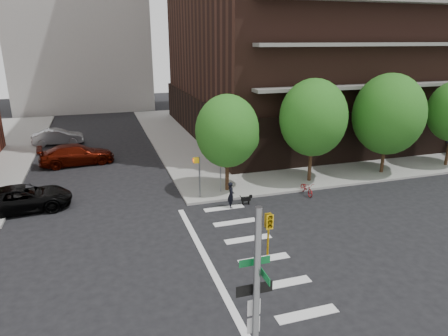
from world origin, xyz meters
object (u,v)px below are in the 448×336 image
parked_car_silver (58,137)px  scooter (307,188)px  parked_car_black (23,198)px  dog_walker (231,195)px  parked_car_maroon (77,154)px

parked_car_silver → scooter: size_ratio=2.85×
parked_car_black → scooter: (16.91, -2.72, -0.33)m
parked_car_black → dog_walker: (11.63, -3.22, 0.05)m
parked_car_black → parked_car_maroon: (2.70, 8.54, 0.07)m
parked_car_maroon → scooter: 18.14m
parked_car_black → parked_car_maroon: parked_car_maroon is taller
parked_car_maroon → scooter: parked_car_maroon is taller
parked_car_black → dog_walker: 12.07m
parked_car_maroon → scooter: size_ratio=3.58×
scooter → dog_walker: (-5.28, -0.50, 0.38)m
parked_car_black → parked_car_silver: size_ratio=1.19×
parked_car_maroon → scooter: (14.21, -11.26, -0.41)m
parked_car_maroon → dog_walker: bearing=-148.7°
parked_car_black → dog_walker: bearing=-110.6°
dog_walker → parked_car_maroon: bearing=45.0°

